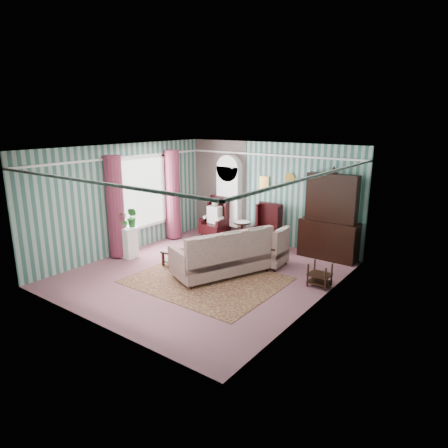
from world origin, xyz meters
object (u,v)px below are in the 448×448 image
Objects in this scene: bookcase at (229,201)px; sofa at (221,253)px; dresser_hutch at (330,214)px; coffee_table at (180,259)px; wingback_left at (215,218)px; round_side_table at (242,232)px; nest_table at (320,275)px; seated_woman at (215,219)px; wingback_right at (265,227)px; floral_armchair at (270,248)px; plant_stand at (126,242)px.

bookcase is 0.99× the size of sofa.
coffee_table is at bearing -134.61° from dresser_hutch.
bookcase is at bearing 57.34° from wingback_left.
round_side_table is 1.11× the size of nest_table.
seated_woman reaches higher than coffee_table.
bookcase reaches higher than round_side_table.
dresser_hutch is 3.96m from coffee_table.
seated_woman is at bearing -175.59° from dresser_hutch.
wingback_right reaches higher than coffee_table.
round_side_table is 2.61m from coffee_table.
wingback_left is 4.37m from nest_table.
wingback_right is 2.31× the size of nest_table.
bookcase reaches higher than wingback_right.
sofa is 1.30m from floral_armchair.
seated_woman is (-0.25, -0.39, -0.53)m from bookcase.
round_side_table is at bearing 151.80° from nest_table.
sofa is at bearing -57.42° from bookcase.
wingback_left is at bearing 159.15° from nest_table.
floral_armchair is at bearing -23.40° from wingback_left.
wingback_left is at bearing 63.56° from floral_armchair.
plant_stand is 2.79m from sofa.
floral_armchair is (0.81, -1.11, -0.17)m from wingback_right.
sofa is at bearing -161.83° from nest_table.
wingback_left is at bearing 108.18° from coffee_table.
seated_woman is 0.96m from round_side_table.
dresser_hutch is at bearing 35.08° from plant_stand.
nest_table is (3.17, -1.70, -0.03)m from round_side_table.
bookcase is 4.15× the size of nest_table.
wingback_left is 0.55× the size of sofa.
nest_table is at bearing -109.38° from floral_armchair.
wingback_left reaches higher than round_side_table.
wingback_right is 2.67m from coffee_table.
round_side_table is at bearing 9.46° from wingback_left.
nest_table is 0.59× the size of floral_armchair.
plant_stand is (-0.80, -2.75, -0.22)m from wingback_left.
wingback_right is at bearing -10.01° from round_side_table.
bookcase reaches higher than floral_armchair.
floral_armchair is at bearing 37.65° from coffee_table.
plant_stand reaches higher than round_side_table.
wingback_left reaches higher than coffee_table.
dresser_hutch is 1.89× the size of wingback_right.
round_side_table is at bearing 169.99° from wingback_right.
floral_armchair is 2.23m from coffee_table.
bookcase reaches higher than nest_table.
bookcase is 1.63m from wingback_right.
bookcase reaches higher than coffee_table.
dresser_hutch is 2.86× the size of coffee_table.
floral_armchair is at bearing -53.83° from wingback_right.
bookcase is 3.39m from plant_stand.
sofa is 2.75× the size of coffee_table.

